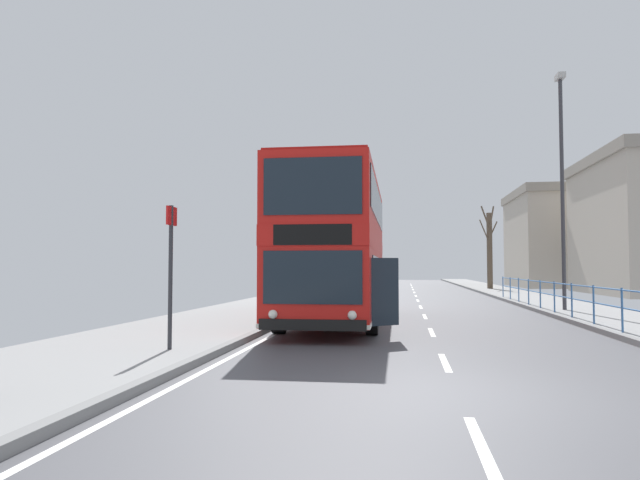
{
  "coord_description": "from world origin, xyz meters",
  "views": [
    {
      "loc": [
        -0.72,
        -7.93,
        1.69
      ],
      "look_at": [
        -3.17,
        8.95,
        2.5
      ],
      "focal_mm": 32.28,
      "sensor_mm": 36.0,
      "label": 1
    }
  ],
  "objects_px": {
    "double_decker_bus_main": "(337,248)",
    "background_building_01": "(566,238)",
    "bare_tree_far_00": "(490,248)",
    "bus_stop_sign_near": "(171,261)",
    "street_lamp_far_side": "(562,174)"
  },
  "relations": [
    {
      "from": "bare_tree_far_00",
      "to": "background_building_01",
      "type": "xyz_separation_m",
      "value": [
        7.76,
        9.1,
        1.12
      ]
    },
    {
      "from": "double_decker_bus_main",
      "to": "background_building_01",
      "type": "distance_m",
      "value": 38.66
    },
    {
      "from": "street_lamp_far_side",
      "to": "background_building_01",
      "type": "height_order",
      "value": "street_lamp_far_side"
    },
    {
      "from": "street_lamp_far_side",
      "to": "background_building_01",
      "type": "relative_size",
      "value": 0.75
    },
    {
      "from": "bus_stop_sign_near",
      "to": "bare_tree_far_00",
      "type": "bearing_deg",
      "value": 72.1
    },
    {
      "from": "bus_stop_sign_near",
      "to": "background_building_01",
      "type": "height_order",
      "value": "background_building_01"
    },
    {
      "from": "double_decker_bus_main",
      "to": "bare_tree_far_00",
      "type": "relative_size",
      "value": 1.69
    },
    {
      "from": "background_building_01",
      "to": "double_decker_bus_main",
      "type": "bearing_deg",
      "value": -114.54
    },
    {
      "from": "double_decker_bus_main",
      "to": "bus_stop_sign_near",
      "type": "distance_m",
      "value": 7.42
    },
    {
      "from": "bus_stop_sign_near",
      "to": "background_building_01",
      "type": "distance_m",
      "value": 46.05
    },
    {
      "from": "street_lamp_far_side",
      "to": "bus_stop_sign_near",
      "type": "bearing_deg",
      "value": -131.03
    },
    {
      "from": "double_decker_bus_main",
      "to": "bare_tree_far_00",
      "type": "distance_m",
      "value": 27.32
    },
    {
      "from": "double_decker_bus_main",
      "to": "bus_stop_sign_near",
      "type": "bearing_deg",
      "value": -108.86
    },
    {
      "from": "bus_stop_sign_near",
      "to": "double_decker_bus_main",
      "type": "bearing_deg",
      "value": 71.14
    },
    {
      "from": "double_decker_bus_main",
      "to": "background_building_01",
      "type": "relative_size",
      "value": 0.9
    }
  ]
}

